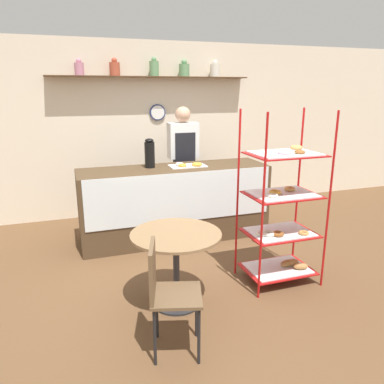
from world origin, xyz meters
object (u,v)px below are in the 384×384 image
Objects in this scene: person_worker at (183,160)px; coffee_carafe at (150,153)px; cafe_chair at (165,287)px; pastry_rack at (282,214)px; donut_tray_counter at (189,165)px; cafe_table at (176,250)px.

person_worker is 4.54× the size of coffee_carafe.
coffee_carafe is at bearing 6.13° from cafe_chair.
cafe_chair is (-1.43, -0.71, -0.19)m from pastry_rack.
coffee_carafe is at bearing 168.42° from donut_tray_counter.
pastry_rack is 1.60m from donut_tray_counter.
coffee_carafe is at bearing 85.02° from cafe_table.
donut_tray_counter reaches higher than cafe_table.
coffee_carafe is (0.15, 1.69, 0.62)m from cafe_table.
cafe_chair is 2.34× the size of coffee_carafe.
person_worker is at bearing 100.39° from pastry_rack.
pastry_rack is 1.61m from cafe_chair.
pastry_rack reaches higher than donut_tray_counter.
pastry_rack is at bearing -57.62° from coffee_carafe.
cafe_chair is at bearing -113.52° from cafe_table.
person_worker is 2.39m from cafe_table.
donut_tray_counter is (0.92, 2.20, 0.45)m from cafe_chair.
cafe_chair reaches higher than cafe_table.
pastry_rack is at bearing 4.35° from cafe_table.
pastry_rack reaches higher than cafe_chair.
person_worker is 3.05m from cafe_chair.
cafe_chair is (-0.27, -0.62, 0.01)m from cafe_table.
person_worker is (-0.39, 2.13, 0.21)m from pastry_rack.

